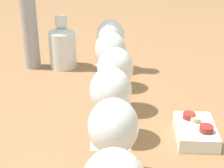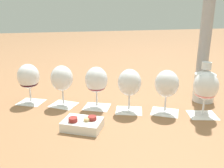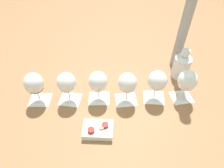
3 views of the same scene
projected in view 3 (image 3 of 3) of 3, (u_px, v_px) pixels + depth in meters
The scene contains 15 objects.
ground_plane at pixel (112, 99), 1.09m from camera, with size 8.00×8.00×0.00m, color #936642.
tasting_card_0 at pixel (181, 97), 1.09m from camera, with size 0.14×0.12×0.00m.
tasting_card_1 at pixel (154, 97), 1.09m from camera, with size 0.15×0.14×0.00m.
tasting_card_2 at pixel (126, 100), 1.08m from camera, with size 0.14×0.13×0.00m.
tasting_card_3 at pixel (99, 98), 1.09m from camera, with size 0.14×0.14×0.00m.
tasting_card_4 at pixel (70, 99), 1.08m from camera, with size 0.15×0.14×0.00m.
tasting_card_5 at pixel (40, 100), 1.08m from camera, with size 0.14×0.14×0.00m.
wine_glass_0 at pixel (187, 82), 1.01m from camera, with size 0.10×0.10×0.18m.
wine_glass_1 at pixel (157, 82), 1.01m from camera, with size 0.10×0.10×0.18m.
wine_glass_2 at pixel (127, 84), 0.99m from camera, with size 0.10×0.10×0.18m.
wine_glass_3 at pixel (98, 83), 1.00m from camera, with size 0.10×0.10×0.18m.
wine_glass_4 at pixel (67, 84), 1.00m from camera, with size 0.10×0.10×0.18m.
wine_glass_5 at pixel (34, 84), 0.99m from camera, with size 0.10×0.10×0.18m.
ceramic_vase at pixel (182, 65), 1.16m from camera, with size 0.10×0.10×0.19m.
snack_dish at pixel (98, 130), 0.93m from camera, with size 0.17×0.15×0.05m.
Camera 3 is at (0.32, 0.63, 0.83)m, focal length 32.00 mm.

